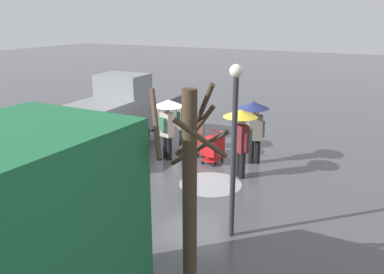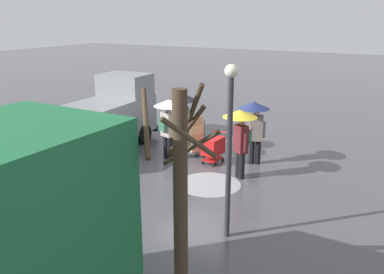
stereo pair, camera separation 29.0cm
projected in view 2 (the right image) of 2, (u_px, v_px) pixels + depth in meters
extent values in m
plane|color=#4C4C51|center=(198.00, 164.00, 13.46)|extent=(90.00, 90.00, 0.00)
cylinder|color=silver|center=(84.00, 193.00, 11.28)|extent=(2.89, 2.89, 0.01)
cylinder|color=#999BA0|center=(209.00, 184.00, 11.89)|extent=(1.86, 1.86, 0.01)
cube|color=gray|center=(96.00, 124.00, 14.42)|extent=(2.25, 5.30, 1.40)
cube|color=gray|center=(125.00, 85.00, 15.74)|extent=(1.91, 1.50, 0.84)
cube|color=black|center=(136.00, 101.00, 16.59)|extent=(1.66, 0.15, 0.63)
cube|color=#232326|center=(138.00, 126.00, 16.93)|extent=(1.97, 0.27, 0.24)
cylinder|color=black|center=(103.00, 128.00, 16.42)|extent=(0.28, 0.73, 0.72)
cylinder|color=black|center=(144.00, 134.00, 15.61)|extent=(0.28, 0.73, 0.72)
cylinder|color=black|center=(44.00, 151.00, 13.64)|extent=(0.28, 0.73, 0.72)
cylinder|color=black|center=(90.00, 160.00, 12.83)|extent=(0.28, 0.73, 0.72)
cube|color=red|center=(213.00, 146.00, 13.45)|extent=(0.59, 0.81, 0.56)
cube|color=red|center=(213.00, 159.00, 13.58)|extent=(0.53, 0.72, 0.04)
cylinder|color=red|center=(220.00, 131.00, 13.67)|extent=(0.58, 0.09, 0.04)
sphere|color=black|center=(213.00, 165.00, 13.26)|extent=(0.10, 0.10, 0.10)
sphere|color=black|center=(203.00, 163.00, 13.48)|extent=(0.10, 0.10, 0.10)
sphere|color=black|center=(223.00, 160.00, 13.74)|extent=(0.10, 0.10, 0.10)
sphere|color=black|center=(212.00, 158.00, 13.96)|extent=(0.10, 0.10, 0.10)
cube|color=#515156|center=(194.00, 151.00, 14.17)|extent=(0.71, 0.76, 0.03)
cylinder|color=#515156|center=(205.00, 136.00, 13.99)|extent=(0.04, 0.04, 1.10)
cylinder|color=#515156|center=(198.00, 133.00, 14.35)|extent=(0.04, 0.04, 1.10)
cylinder|color=black|center=(205.00, 154.00, 14.17)|extent=(0.14, 0.20, 0.20)
cylinder|color=black|center=(197.00, 150.00, 14.55)|extent=(0.14, 0.20, 0.20)
cube|color=tan|center=(194.00, 145.00, 14.12)|extent=(0.62, 0.62, 0.36)
cube|color=tan|center=(194.00, 137.00, 14.02)|extent=(0.60, 0.63, 0.27)
cube|color=tan|center=(194.00, 129.00, 13.94)|extent=(0.63, 0.67, 0.32)
cube|color=#A37F51|center=(194.00, 120.00, 13.85)|extent=(0.60, 0.62, 0.29)
cylinder|color=black|center=(258.00, 152.00, 13.42)|extent=(0.18, 0.18, 0.82)
cylinder|color=black|center=(252.00, 152.00, 13.44)|extent=(0.18, 0.18, 0.82)
cube|color=slate|center=(256.00, 128.00, 13.19)|extent=(0.51, 0.43, 0.84)
sphere|color=beige|center=(257.00, 112.00, 13.03)|extent=(0.22, 0.22, 0.22)
cylinder|color=slate|center=(264.00, 130.00, 13.18)|extent=(0.10, 0.10, 0.55)
cylinder|color=slate|center=(251.00, 122.00, 13.12)|extent=(0.21, 0.32, 0.50)
cylinder|color=#333338|center=(253.00, 117.00, 13.09)|extent=(0.02, 0.02, 0.86)
cone|color=navy|center=(254.00, 105.00, 12.98)|extent=(1.04, 1.04, 0.22)
sphere|color=#333338|center=(254.00, 101.00, 12.94)|extent=(0.04, 0.04, 0.04)
cube|color=black|center=(256.00, 125.00, 13.37)|extent=(0.34, 0.26, 0.44)
cylinder|color=black|center=(166.00, 147.00, 13.95)|extent=(0.18, 0.18, 0.82)
cylinder|color=black|center=(170.00, 148.00, 13.81)|extent=(0.18, 0.18, 0.82)
cube|color=#B2A899|center=(168.00, 124.00, 13.64)|extent=(0.50, 0.40, 0.84)
sphere|color=beige|center=(167.00, 109.00, 13.48)|extent=(0.22, 0.22, 0.22)
cylinder|color=#B2A899|center=(163.00, 124.00, 13.84)|extent=(0.10, 0.10, 0.55)
cylinder|color=#B2A899|center=(171.00, 119.00, 13.46)|extent=(0.19, 0.32, 0.50)
cylinder|color=#333338|center=(169.00, 114.00, 13.46)|extent=(0.02, 0.02, 0.86)
cone|color=white|center=(169.00, 103.00, 13.35)|extent=(1.04, 1.04, 0.22)
sphere|color=#333338|center=(169.00, 99.00, 13.31)|extent=(0.04, 0.04, 0.04)
cube|color=#33664C|center=(163.00, 124.00, 13.50)|extent=(0.33, 0.24, 0.44)
cylinder|color=black|center=(183.00, 139.00, 14.84)|extent=(0.18, 0.18, 0.82)
cylinder|color=black|center=(185.00, 140.00, 14.66)|extent=(0.18, 0.18, 0.82)
cube|color=slate|center=(184.00, 118.00, 14.51)|extent=(0.52, 0.50, 0.84)
sphere|color=#8C6647|center=(184.00, 103.00, 14.35)|extent=(0.22, 0.22, 0.22)
cylinder|color=slate|center=(181.00, 117.00, 14.76)|extent=(0.10, 0.10, 0.55)
cylinder|color=slate|center=(186.00, 113.00, 14.29)|extent=(0.27, 0.29, 0.50)
cylinder|color=#333338|center=(184.00, 108.00, 14.31)|extent=(0.02, 0.02, 0.86)
cone|color=black|center=(184.00, 98.00, 14.20)|extent=(1.04, 1.04, 0.22)
sphere|color=#333338|center=(184.00, 94.00, 14.16)|extent=(0.04, 0.04, 0.04)
cube|color=#33664C|center=(178.00, 117.00, 14.43)|extent=(0.33, 0.32, 0.44)
cylinder|color=black|center=(242.00, 166.00, 12.19)|extent=(0.18, 0.18, 0.82)
cylinder|color=black|center=(238.00, 164.00, 12.37)|extent=(0.18, 0.18, 0.82)
cube|color=#5B1E23|center=(241.00, 139.00, 12.04)|extent=(0.52, 0.49, 0.84)
sphere|color=tan|center=(242.00, 121.00, 11.88)|extent=(0.22, 0.22, 0.22)
cylinder|color=#5B1E23|center=(245.00, 143.00, 11.82)|extent=(0.10, 0.10, 0.55)
cylinder|color=#5B1E23|center=(238.00, 130.00, 12.12)|extent=(0.26, 0.30, 0.50)
cylinder|color=#333338|center=(240.00, 126.00, 12.01)|extent=(0.02, 0.02, 0.86)
cone|color=yellow|center=(240.00, 113.00, 11.90)|extent=(1.04, 1.04, 0.22)
sphere|color=#333338|center=(240.00, 109.00, 11.87)|extent=(0.04, 0.04, 0.04)
cube|color=#33664C|center=(247.00, 137.00, 12.10)|extent=(0.34, 0.31, 0.44)
cylinder|color=#423323|center=(180.00, 202.00, 6.56)|extent=(0.24, 0.24, 3.74)
cylinder|color=#423323|center=(186.00, 131.00, 6.52)|extent=(0.68, 0.21, 0.91)
cylinder|color=#423323|center=(146.00, 122.00, 6.09)|extent=(0.72, 0.92, 0.88)
cylinder|color=#423323|center=(194.00, 106.00, 6.21)|extent=(0.52, 0.38, 0.79)
cylinder|color=#423323|center=(191.00, 148.00, 6.79)|extent=(1.04, 0.24, 0.74)
cylinder|color=#423323|center=(189.00, 138.00, 5.84)|extent=(0.63, 0.73, 0.73)
cylinder|color=#2D2D33|center=(229.00, 161.00, 8.59)|extent=(0.12, 0.12, 3.60)
sphere|color=#EAEACC|center=(231.00, 71.00, 8.04)|extent=(0.28, 0.28, 0.28)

